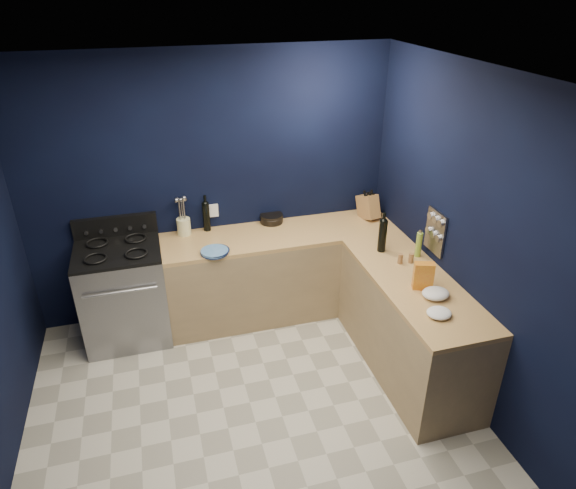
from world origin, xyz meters
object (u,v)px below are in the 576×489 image
object	(u,v)px
crouton_bag	(423,276)
knife_block	(368,207)
plate_stack	(215,252)
utensil_crock	(184,227)
gas_range	(125,295)

from	to	relation	value
crouton_bag	knife_block	bearing A→B (deg)	104.86
knife_block	crouton_bag	bearing A→B (deg)	-108.38
plate_stack	utensil_crock	size ratio (longest dim) A/B	1.52
knife_block	plate_stack	bearing A→B (deg)	178.26
utensil_crock	crouton_bag	bearing A→B (deg)	-40.65
plate_stack	utensil_crock	world-z (taller)	utensil_crock
gas_range	knife_block	bearing A→B (deg)	2.55
utensil_crock	knife_block	xyz separation A→B (m)	(1.86, -0.13, 0.04)
plate_stack	utensil_crock	distance (m)	0.52
plate_stack	crouton_bag	xyz separation A→B (m)	(1.51, -1.03, 0.10)
gas_range	knife_block	size ratio (longest dim) A/B	3.79
knife_block	crouton_bag	distance (m)	1.37
plate_stack	crouton_bag	distance (m)	1.83
plate_stack	crouton_bag	world-z (taller)	crouton_bag
gas_range	plate_stack	bearing A→B (deg)	-14.56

